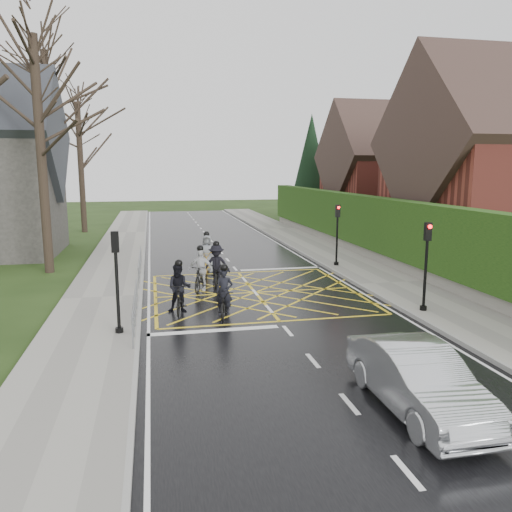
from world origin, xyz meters
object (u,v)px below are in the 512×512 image
object	(u,v)px
cyclist_rear	(225,299)
car	(418,379)
cyclist_mid	(217,270)
cyclist_front	(201,274)
cyclist_lead	(207,258)
cyclist_back	(180,293)

from	to	relation	value
cyclist_rear	car	distance (m)	8.11
cyclist_mid	cyclist_front	xyz separation A→B (m)	(-0.75, -0.68, -0.02)
cyclist_front	car	xyz separation A→B (m)	(3.40, -11.31, -0.01)
cyclist_lead	cyclist_back	bearing A→B (deg)	-95.25
cyclist_front	car	distance (m)	11.81
cyclist_rear	cyclist_front	distance (m)	3.78
cyclist_back	cyclist_front	distance (m)	3.18
cyclist_mid	cyclist_lead	xyz separation A→B (m)	(-0.07, 3.08, -0.03)
cyclist_mid	car	world-z (taller)	cyclist_mid
cyclist_rear	cyclist_lead	xyz separation A→B (m)	(0.23, 7.52, 0.11)
car	cyclist_front	bearing A→B (deg)	106.42
cyclist_front	car	world-z (taller)	cyclist_front
car	cyclist_rear	bearing A→B (deg)	111.04
cyclist_rear	cyclist_front	xyz separation A→B (m)	(-0.45, 3.76, 0.12)
cyclist_mid	cyclist_rear	bearing A→B (deg)	-84.94
car	cyclist_mid	bearing A→B (deg)	102.14
cyclist_mid	cyclist_front	distance (m)	1.02
cyclist_lead	cyclist_front	bearing A→B (deg)	-91.23
cyclist_back	cyclist_front	world-z (taller)	cyclist_front
cyclist_back	cyclist_rear	bearing A→B (deg)	-18.21
cyclist_mid	car	bearing A→B (deg)	-68.56
cyclist_front	cyclist_lead	distance (m)	3.82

